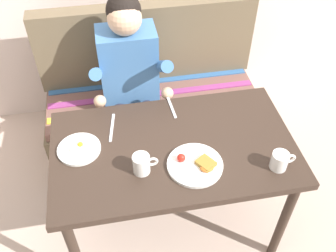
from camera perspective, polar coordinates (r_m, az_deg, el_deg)
ground_plane at (r=2.45m, az=0.66°, el=-14.49°), size 8.00×8.00×0.00m
table at (r=1.92m, az=0.82°, el=-4.63°), size 1.20×0.70×0.73m
couch at (r=2.68m, az=-2.39°, el=3.22°), size 1.44×0.56×1.00m
person at (r=2.27m, az=-5.73°, el=7.61°), size 0.45×0.61×1.21m
plate_breakfast at (r=1.77m, az=4.20°, el=-5.81°), size 0.26×0.26×0.05m
plate_eggs at (r=1.89m, az=-13.24°, el=-3.36°), size 0.21×0.21×0.04m
coffee_mug at (r=1.73m, az=-3.95°, el=-5.66°), size 0.12×0.08×0.10m
coffee_mug_second at (r=1.81m, az=16.54°, el=-4.99°), size 0.12×0.08×0.09m
fork at (r=2.06m, az=0.55°, el=2.81°), size 0.03×0.17×0.00m
knife at (r=1.97m, az=-8.43°, el=-0.22°), size 0.05×0.20×0.00m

